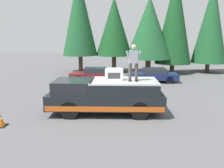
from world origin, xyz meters
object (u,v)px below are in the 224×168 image
Objects in this scene: pickup_truck at (106,96)px; traffic_cone at (0,120)px; person_on_truck_bed at (133,62)px; compressor_unit at (114,74)px; parked_car_maroon at (95,75)px; parked_car_navy at (153,75)px.

traffic_cone is (-1.82, 4.32, -0.58)m from pickup_truck.
compressor_unit is at bearing 74.42° from person_on_truck_bed.
pickup_truck is 8.21m from parked_car_maroon.
pickup_truck is 1.35× the size of parked_car_navy.
parked_car_navy is (7.92, -3.13, -1.35)m from compressor_unit.
pickup_truck reaches higher than parked_car_maroon.
parked_car_navy is at bearing -38.81° from traffic_cone.
compressor_unit is 8.36m from parked_car_maroon.
compressor_unit is 5.34m from traffic_cone.
traffic_cone is (-1.85, 4.73, -1.64)m from compressor_unit.
traffic_cone is at bearing 105.85° from person_on_truck_bed.
pickup_truck is 4.73m from traffic_cone.
person_on_truck_bed is at bearing -74.15° from traffic_cone.
pickup_truck is 8.94× the size of traffic_cone.
pickup_truck is at bearing -67.22° from traffic_cone.
parked_car_maroon is (0.14, 4.88, 0.00)m from parked_car_navy.
compressor_unit reaches higher than pickup_truck.
person_on_truck_bed is at bearing -99.60° from pickup_truck.
compressor_unit reaches higher than traffic_cone.
pickup_truck is 8.71m from parked_car_navy.
person_on_truck_bed is 2.73× the size of traffic_cone.
pickup_truck is 1.13m from compressor_unit.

